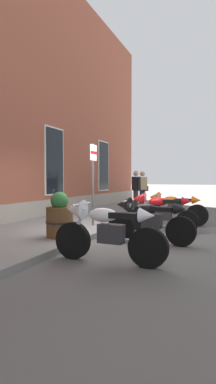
# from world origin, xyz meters

# --- Properties ---
(ground_plane) EXTENTS (140.00, 140.00, 0.00)m
(ground_plane) POSITION_xyz_m (0.00, 0.00, 0.00)
(ground_plane) COLOR #565451
(sidewalk) EXTENTS (28.39, 3.14, 0.14)m
(sidewalk) POSITION_xyz_m (0.00, 1.57, 0.07)
(sidewalk) COLOR slate
(sidewalk) RESTS_ON ground_plane
(motorcycle_white_sport) EXTENTS (0.62, 2.07, 1.08)m
(motorcycle_white_sport) POSITION_xyz_m (-2.49, -1.02, 0.58)
(motorcycle_white_sport) COLOR black
(motorcycle_white_sport) RESTS_ON ground_plane
(motorcycle_black_sport) EXTENTS (0.62, 2.05, 1.02)m
(motorcycle_black_sport) POSITION_xyz_m (-0.68, -1.25, 0.56)
(motorcycle_black_sport) COLOR black
(motorcycle_black_sport) RESTS_ON ground_plane
(motorcycle_red_sport) EXTENTS (0.62, 1.98, 1.07)m
(motorcycle_red_sport) POSITION_xyz_m (0.90, -1.15, 0.58)
(motorcycle_red_sport) COLOR black
(motorcycle_red_sport) RESTS_ON ground_plane
(motorcycle_orange_sport) EXTENTS (0.63, 2.12, 1.02)m
(motorcycle_orange_sport) POSITION_xyz_m (2.32, -1.23, 0.56)
(motorcycle_orange_sport) COLOR black
(motorcycle_orange_sport) RESTS_ON ground_plane
(pedestrian_dark_jacket) EXTENTS (0.43, 0.45, 1.66)m
(pedestrian_dark_jacket) POSITION_xyz_m (5.08, 0.86, 1.07)
(pedestrian_dark_jacket) COLOR #38332D
(pedestrian_dark_jacket) RESTS_ON sidewalk
(pedestrian_tan_coat) EXTENTS (0.62, 0.38, 1.65)m
(pedestrian_tan_coat) POSITION_xyz_m (5.81, 0.78, 1.06)
(pedestrian_tan_coat) COLOR #2D3351
(pedestrian_tan_coat) RESTS_ON sidewalk
(parking_sign) EXTENTS (0.36, 0.07, 2.29)m
(parking_sign) POSITION_xyz_m (0.34, 0.58, 1.62)
(parking_sign) COLOR #4C4C51
(parking_sign) RESTS_ON sidewalk
(barrel_planter) EXTENTS (0.63, 0.63, 1.02)m
(barrel_planter) POSITION_xyz_m (-1.45, 0.55, 0.57)
(barrel_planter) COLOR brown
(barrel_planter) RESTS_ON sidewalk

